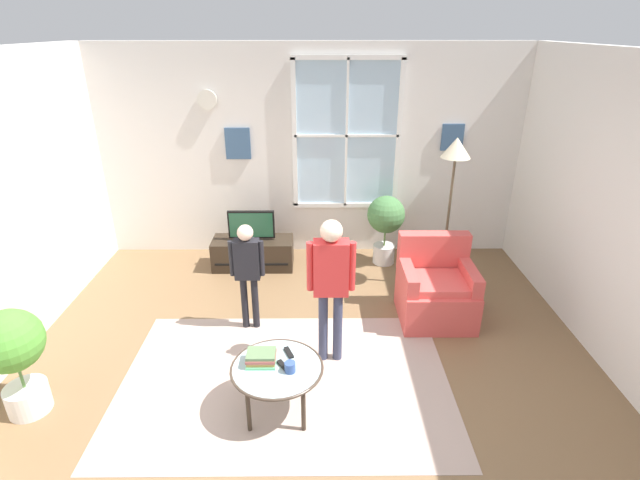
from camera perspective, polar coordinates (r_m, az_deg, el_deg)
name	(u,v)px	position (r m, az deg, el deg)	size (l,w,h in m)	color
ground_plane	(307,394)	(4.33, -1.57, -17.90)	(6.05, 6.40, 0.02)	brown
back_wall	(311,152)	(6.35, -1.05, 10.43)	(5.45, 0.17, 2.73)	silver
area_rug	(285,381)	(4.44, -4.15, -16.41)	(2.90, 1.98, 0.01)	tan
tv_stand	(253,253)	(6.26, -7.98, -1.55)	(1.03, 0.43, 0.39)	#2D2319
television	(251,225)	(6.10, -8.20, 1.80)	(0.59, 0.08, 0.39)	#4C4C4C
armchair	(436,290)	(5.25, 13.64, -5.78)	(0.76, 0.74, 0.87)	#D14C47
coffee_table	(277,370)	(3.92, -5.16, -15.19)	(0.74, 0.74, 0.45)	#99B2B7
book_stack	(261,358)	(3.92, -7.03, -13.78)	(0.23, 0.19, 0.10)	#69CA89
cup	(290,367)	(3.82, -3.60, -14.91)	(0.09, 0.09, 0.08)	#334C8C
remote_near_books	(283,366)	(3.89, -4.42, -14.73)	(0.04, 0.14, 0.02)	black
remote_near_cup	(289,353)	(4.01, -3.75, -13.26)	(0.04, 0.14, 0.02)	black
person_red_shirt	(331,276)	(4.20, 1.32, -4.35)	(0.43, 0.19, 1.42)	#333851
person_black_shirt	(247,265)	(4.79, -8.67, -3.00)	(0.35, 0.16, 1.15)	black
potted_plant_by_window	(386,221)	(6.20, 7.85, 2.32)	(0.48, 0.48, 0.93)	silver
potted_plant_corner	(13,351)	(4.48, -32.81, -11.12)	(0.50, 0.50, 0.94)	silver
floor_lamp	(455,164)	(5.49, 15.77, 8.75)	(0.32, 0.32, 1.80)	black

